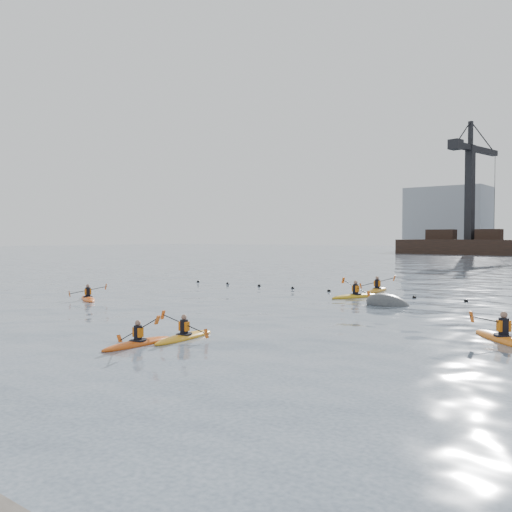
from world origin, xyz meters
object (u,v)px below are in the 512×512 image
Objects in this scene: kayaker_5 at (377,290)px; kayaker_0 at (138,342)px; kayaker_2 at (88,298)px; kayaker_3 at (356,296)px; mooring_buoy at (388,305)px; kayaker_1 at (184,336)px; kayaker_4 at (503,338)px.

kayaker_0 is at bearing -93.71° from kayaker_5.
kayaker_5 reaches higher than kayaker_2.
mooring_buoy is (3.14, -2.33, -0.11)m from kayaker_3.
kayaker_1 is at bearing -83.18° from kayaker_2.
kayaker_0 is 1.27× the size of mooring_buoy.
kayaker_5 is (-2.05, 19.90, 0.02)m from kayaker_1.
kayaker_2 is 18.49m from kayaker_5.
kayaker_3 is at bearing 92.23° from kayaker_0.
kayaker_0 is 0.96× the size of kayaker_2.
mooring_buoy is (14.79, 8.28, -0.10)m from kayaker_2.
kayaker_3 is 1.54× the size of mooring_buoy.
kayaker_1 is at bearing -7.65° from kayaker_4.
kayaker_5 is at bearing 93.15° from kayaker_0.
kayaker_1 is 15.75m from kayaker_3.
kayaker_3 reaches higher than kayaker_1.
kayaker_1 is 20.00m from kayaker_5.
kayaker_2 is at bearing -134.74° from kayaker_5.
kayaker_0 is 0.83× the size of kayaker_3.
kayaker_0 is at bearing -109.58° from kayaker_1.
kayaker_0 is 21.71m from kayaker_5.
mooring_buoy is at bearing -68.23° from kayaker_5.
kayaker_1 is 0.86× the size of kayaker_5.
kayaker_5 reaches higher than kayaker_4.
kayaker_0 is 17.47m from kayaker_3.
kayaker_2 is at bearing -116.39° from kayaker_3.
kayaker_0 is 15.25m from mooring_buoy.
kayaker_2 is 0.86× the size of kayaker_3.
kayaker_4 reaches higher than kayaker_1.
kayaker_5 is at bearing -93.72° from kayaker_4.
kayaker_4 is (22.15, 1.48, 0.02)m from kayaker_2.
mooring_buoy is at bearing -15.23° from kayaker_3.
kayaker_1 reaches higher than mooring_buoy.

